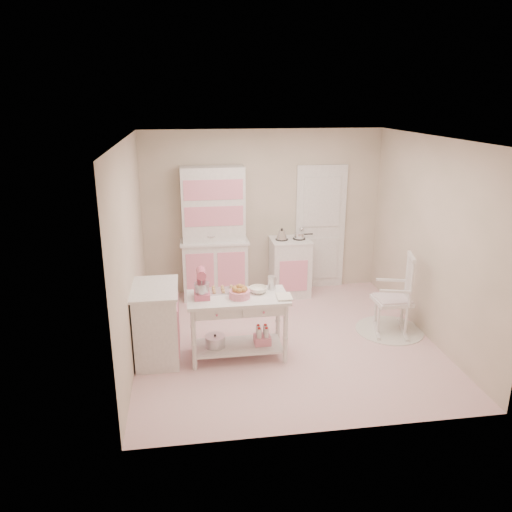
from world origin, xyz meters
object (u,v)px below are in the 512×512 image
at_px(stove, 290,267).
at_px(bread_basket, 240,294).
at_px(hutch, 214,234).
at_px(work_table, 238,327).
at_px(base_cabinet, 157,323).
at_px(rocking_chair, 393,293).
at_px(stand_mixer, 202,284).

xyz_separation_m(stove, bread_basket, (-1.04, -1.99, 0.39)).
xyz_separation_m(hutch, stove, (1.20, -0.05, -0.58)).
bearing_deg(stove, work_table, -118.57).
relative_size(hutch, work_table, 1.73).
distance_m(stove, bread_basket, 2.28).
relative_size(hutch, base_cabinet, 2.26).
height_order(base_cabinet, bread_basket, base_cabinet).
relative_size(stove, rocking_chair, 0.84).
xyz_separation_m(work_table, stand_mixer, (-0.42, 0.02, 0.57)).
relative_size(stove, stand_mixer, 2.71).
bearing_deg(rocking_chair, base_cabinet, -159.34).
distance_m(stove, stand_mixer, 2.48).
xyz_separation_m(base_cabinet, rocking_chair, (3.10, 0.28, 0.09)).
relative_size(base_cabinet, bread_basket, 3.68).
relative_size(work_table, stand_mixer, 3.53).
bearing_deg(stove, base_cabinet, -138.13).
bearing_deg(bread_basket, stove, 62.49).
bearing_deg(work_table, base_cabinet, 172.70).
bearing_deg(bread_basket, rocking_chair, 12.21).
bearing_deg(stove, hutch, 177.61).
xyz_separation_m(base_cabinet, stand_mixer, (0.55, -0.10, 0.51)).
bearing_deg(rocking_chair, bread_basket, -152.35).
distance_m(work_table, bread_basket, 0.45).
bearing_deg(base_cabinet, bread_basket, -9.98).
bearing_deg(stand_mixer, base_cabinet, 168.81).
bearing_deg(stand_mixer, stove, 51.98).
height_order(work_table, bread_basket, bread_basket).
relative_size(base_cabinet, work_table, 0.77).
bearing_deg(hutch, stove, -2.39).
distance_m(stand_mixer, bread_basket, 0.46).
height_order(hutch, base_cabinet, hutch).
bearing_deg(bread_basket, work_table, 111.80).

